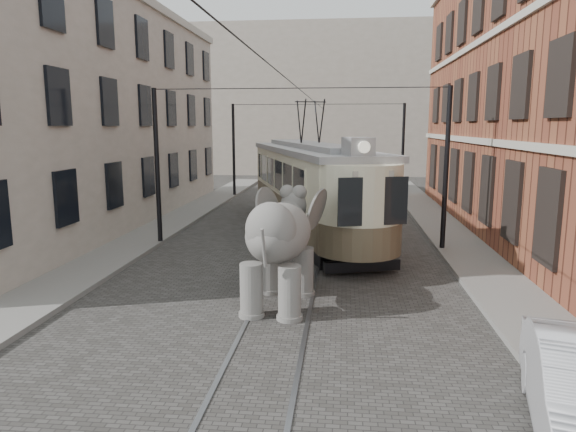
# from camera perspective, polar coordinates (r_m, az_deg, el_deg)

# --- Properties ---
(ground) EXTENTS (120.00, 120.00, 0.00)m
(ground) POSITION_cam_1_polar(r_m,az_deg,el_deg) (14.01, -0.37, -9.23)
(ground) COLOR #43413E
(tram_rails) EXTENTS (1.54, 80.00, 0.02)m
(tram_rails) POSITION_cam_1_polar(r_m,az_deg,el_deg) (14.01, -0.37, -9.18)
(tram_rails) COLOR slate
(tram_rails) RESTS_ON ground
(sidewalk_right) EXTENTS (2.00, 60.00, 0.15)m
(sidewalk_right) POSITION_cam_1_polar(r_m,az_deg,el_deg) (14.62, 24.02, -8.98)
(sidewalk_right) COLOR slate
(sidewalk_right) RESTS_ON ground
(sidewalk_left) EXTENTS (2.00, 60.00, 0.15)m
(sidewalk_left) POSITION_cam_1_polar(r_m,az_deg,el_deg) (16.04, -24.32, -7.36)
(sidewalk_left) COLOR slate
(sidewalk_left) RESTS_ON ground
(stucco_building) EXTENTS (7.00, 24.00, 10.00)m
(stucco_building) POSITION_cam_1_polar(r_m,az_deg,el_deg) (26.32, -22.61, 10.04)
(stucco_building) COLOR #9E9283
(stucco_building) RESTS_ON ground
(distant_block) EXTENTS (28.00, 10.00, 14.00)m
(distant_block) POSITION_cam_1_polar(r_m,az_deg,el_deg) (53.23, 4.60, 12.45)
(distant_block) COLOR #9E9283
(distant_block) RESTS_ON ground
(catenary) EXTENTS (11.00, 30.20, 6.00)m
(catenary) POSITION_cam_1_polar(r_m,az_deg,el_deg) (18.30, 0.77, 4.91)
(catenary) COLOR black
(catenary) RESTS_ON ground
(tram) EXTENTS (7.06, 14.51, 5.67)m
(tram) POSITION_cam_1_polar(r_m,az_deg,el_deg) (22.56, 2.44, 5.42)
(tram) COLOR beige
(tram) RESTS_ON ground
(elephant) EXTENTS (3.14, 5.08, 2.96)m
(elephant) POSITION_cam_1_polar(r_m,az_deg,el_deg) (13.21, -1.02, -3.71)
(elephant) COLOR slate
(elephant) RESTS_ON ground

